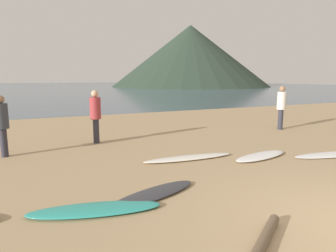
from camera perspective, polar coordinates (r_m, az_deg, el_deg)
The scene contains 12 objects.
ground_plane at distance 13.22m, azimuth -4.98°, elevation -0.62°, with size 120.00×120.00×0.20m, color tan.
ocean_water at distance 67.35m, azimuth -21.18°, elevation 6.96°, with size 140.00×100.00×0.01m, color #475B6B.
headland_hill at distance 69.88m, azimuth 4.30°, elevation 13.28°, with size 35.88×35.88×13.74m, color #28382B.
surfboard_2 at distance 5.21m, azimuth -13.86°, elevation -15.32°, with size 2.18×0.56×0.09m, color teal.
surfboard_3 at distance 5.70m, azimuth -2.72°, elevation -12.86°, with size 1.96×0.53×0.09m, color #333338.
surfboard_4 at distance 8.06m, azimuth 4.02°, elevation -6.11°, with size 2.56×0.45×0.09m, color silver.
surfboard_5 at distance 8.59m, azimuth 17.43°, elevation -5.53°, with size 1.92×0.57×0.10m, color white.
surfboard_6 at distance 9.58m, azimuth 28.95°, elevation -4.85°, with size 2.40×0.55×0.07m, color white.
person_0 at distance 10.12m, azimuth -13.80°, elevation 2.60°, with size 0.36×0.36×1.77m.
person_1 at distance 9.30m, azimuth -29.36°, elevation 0.86°, with size 0.35×0.35×1.72m.
person_2 at distance 13.30m, azimuth 21.01°, elevation 3.98°, with size 0.37×0.37×1.83m.
driftwood_log at distance 4.15m, azimuth 17.11°, elevation -21.91°, with size 0.15×0.15×1.93m, color brown.
Camera 1 is at (-4.39, -2.25, 2.21)m, focal length 31.65 mm.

